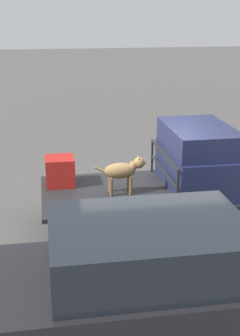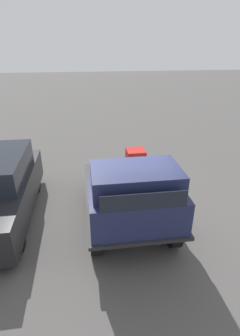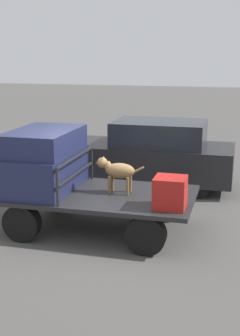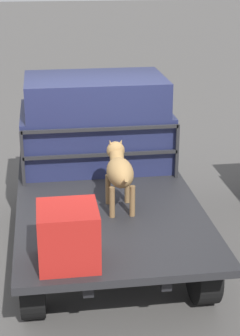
% 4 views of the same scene
% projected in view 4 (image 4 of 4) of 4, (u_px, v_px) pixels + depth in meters
% --- Properties ---
extents(ground_plane, '(80.00, 80.00, 0.00)m').
position_uv_depth(ground_plane, '(106.00, 251.00, 6.98)').
color(ground_plane, '#514F4C').
extents(flatbed_truck, '(3.80, 2.09, 0.77)m').
position_uv_depth(flatbed_truck, '(106.00, 209.00, 6.78)').
color(flatbed_truck, black).
rests_on(flatbed_truck, ground).
extents(truck_cab, '(1.37, 1.97, 1.20)m').
position_uv_depth(truck_cab, '(95.00, 122.00, 7.55)').
color(truck_cab, '#1E2347').
rests_on(truck_cab, flatbed_truck).
extents(truck_headboard, '(0.04, 1.97, 0.71)m').
position_uv_depth(truck_headboard, '(101.00, 146.00, 6.92)').
color(truck_headboard, '#232326').
rests_on(truck_headboard, flatbed_truck).
extents(dog, '(0.98, 0.29, 0.72)m').
position_uv_depth(dog, '(119.00, 170.00, 6.21)').
color(dog, brown).
rests_on(dog, flatbed_truck).
extents(cargo_crate, '(0.55, 0.55, 0.55)m').
position_uv_depth(cargo_crate, '(68.00, 236.00, 5.13)').
color(cargo_crate, '#AD1E19').
rests_on(cargo_crate, flatbed_truck).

